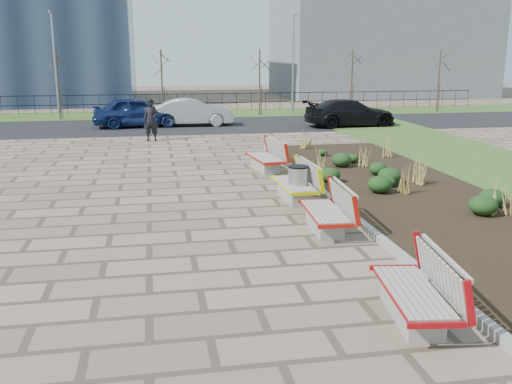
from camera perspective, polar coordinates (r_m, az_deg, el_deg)
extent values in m
plane|color=#846E5A|center=(9.71, -5.63, -9.73)|extent=(120.00, 120.00, 0.00)
cube|color=black|center=(15.97, 15.68, -0.55)|extent=(4.50, 18.00, 0.10)
cube|color=gray|center=(15.10, 7.70, -0.87)|extent=(0.16, 18.00, 0.15)
cube|color=#33511E|center=(37.09, -9.32, 7.67)|extent=(80.00, 5.00, 0.04)
cube|color=black|center=(31.13, -9.07, 6.51)|extent=(80.00, 7.00, 0.02)
cylinder|color=#B2B2B7|center=(15.10, 4.23, 0.78)|extent=(0.53, 0.53, 0.95)
imported|color=black|center=(25.96, -10.45, 7.10)|extent=(0.75, 0.55, 1.88)
imported|color=#121F4F|center=(30.99, -11.79, 7.85)|extent=(4.79, 2.30, 1.58)
imported|color=#919497|center=(31.06, -6.40, 7.93)|extent=(4.36, 1.59, 1.43)
imported|color=black|center=(31.03, 9.39, 7.81)|extent=(5.01, 2.32, 1.42)
cube|color=slate|center=(54.93, 12.19, 14.68)|extent=(18.00, 12.00, 10.00)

